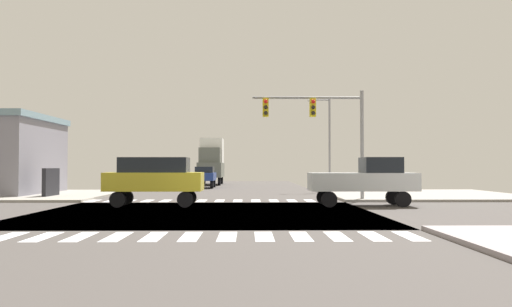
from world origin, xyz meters
name	(u,v)px	position (x,y,z in m)	size (l,w,h in m)	color
ground	(204,213)	(0.00, 0.00, -0.03)	(90.00, 90.00, 0.05)	#45413E
sidewalk_corner_ne	(420,195)	(13.00, 12.00, 0.07)	(12.00, 12.00, 0.14)	gray
sidewalk_corner_nw	(17,195)	(-13.00, 12.00, 0.07)	(12.00, 12.00, 0.14)	gray
crosswalk_near	(172,237)	(-0.25, -7.30, 0.00)	(13.50, 2.00, 0.01)	white
crosswalk_far	(211,201)	(-0.25, 7.30, 0.00)	(13.50, 2.00, 0.01)	white
traffic_signal_mast	(318,119)	(5.69, 6.87, 4.49)	(6.14, 0.55, 6.09)	gray
street_lamp	(326,135)	(7.78, 17.85, 4.31)	(1.78, 0.32, 7.09)	gray
suv_nearside_1	(155,177)	(-2.68, 3.50, 1.39)	(4.60, 1.96, 2.34)	black
box_truck_crossing_1	(212,160)	(-2.00, 32.88, 2.56)	(2.40, 7.20, 4.85)	black
sedan_queued_1	(205,175)	(-2.00, 24.33, 1.12)	(1.80, 4.30, 1.88)	black
pickup_leading_1	(366,179)	(7.52, 3.50, 1.29)	(5.10, 2.00, 2.35)	black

